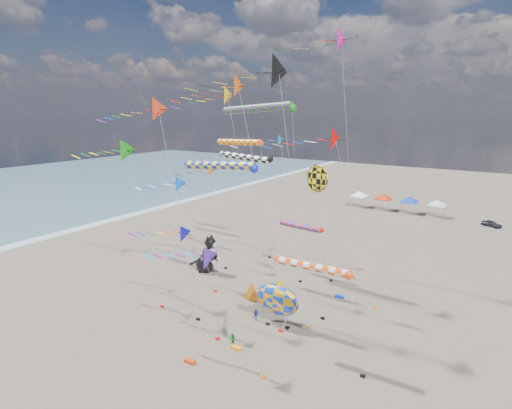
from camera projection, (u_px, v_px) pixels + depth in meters
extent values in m
plane|color=brown|center=(173.00, 365.00, 31.19)|extent=(260.00, 260.00, 0.00)
cone|color=orange|center=(213.00, 171.00, 48.40)|extent=(1.67, 1.79, 1.84)
cylinder|color=#B2B2B2|center=(220.00, 221.00, 49.36)|extent=(1.67, 0.02, 12.35)
cube|color=black|center=(226.00, 268.00, 50.30)|extent=(0.36, 0.24, 0.20)
cone|color=#0F07B8|center=(185.00, 233.00, 34.38)|extent=(1.58, 1.69, 1.74)
cylinder|color=#B2B2B2|center=(201.00, 287.00, 34.50)|extent=(3.40, 0.02, 9.08)
cube|color=black|center=(218.00, 339.00, 34.61)|extent=(0.36, 0.24, 0.20)
cone|color=#4D2290|center=(220.00, 255.00, 29.63)|extent=(1.85, 1.98, 2.04)
cylinder|color=#B2B2B2|center=(241.00, 317.00, 29.65)|extent=(3.74, 0.02, 8.91)
cube|color=black|center=(262.00, 377.00, 29.64)|extent=(0.36, 0.24, 0.20)
cone|color=red|center=(170.00, 109.00, 34.72)|extent=(2.14, 2.29, 2.36)
cylinder|color=#B2B2B2|center=(185.00, 219.00, 36.31)|extent=(2.37, 0.02, 19.56)
cube|color=black|center=(198.00, 319.00, 37.88)|extent=(0.36, 0.24, 0.20)
cone|color=#ED550F|center=(252.00, 85.00, 33.56)|extent=(2.03, 2.17, 2.24)
cylinder|color=#B2B2B2|center=(271.00, 212.00, 34.99)|extent=(3.80, 0.02, 21.48)
cube|color=black|center=(287.00, 327.00, 36.39)|extent=(0.36, 0.24, 0.20)
cone|color=gold|center=(237.00, 95.00, 41.10)|extent=(2.02, 2.17, 2.23)
cylinder|color=#B2B2B2|center=(249.00, 196.00, 42.69)|extent=(2.96, 0.02, 20.97)
cube|color=black|center=(260.00, 289.00, 44.25)|extent=(0.36, 0.24, 0.20)
cone|color=#0A71C3|center=(285.00, 140.00, 50.85)|extent=(1.59, 1.71, 1.76)
cylinder|color=#B2B2B2|center=(291.00, 201.00, 52.11)|extent=(2.00, 0.02, 15.75)
cube|color=black|center=(296.00, 259.00, 53.34)|extent=(0.36, 0.24, 0.20)
cone|color=#DB138E|center=(342.00, 38.00, 42.96)|extent=(2.64, 2.83, 2.92)
cylinder|color=#B2B2B2|center=(348.00, 164.00, 45.21)|extent=(3.04, 0.02, 27.00)
cube|color=black|center=(355.00, 277.00, 47.43)|extent=(0.36, 0.24, 0.20)
cone|color=black|center=(283.00, 72.00, 33.01)|extent=(2.91, 3.12, 3.21)
cylinder|color=#B2B2B2|center=(297.00, 206.00, 34.75)|extent=(3.10, 0.02, 22.54)
cube|color=black|center=(309.00, 327.00, 36.45)|extent=(0.36, 0.24, 0.20)
cone|color=#E10302|center=(348.00, 140.00, 38.36)|extent=(2.51, 2.68, 2.77)
cylinder|color=#B2B2B2|center=(362.00, 226.00, 39.20)|extent=(3.93, 0.02, 16.63)
cube|color=black|center=(376.00, 308.00, 40.02)|extent=(0.36, 0.24, 0.20)
cone|color=#178816|center=(132.00, 152.00, 38.43)|extent=(2.36, 2.53, 2.60)
cylinder|color=#B2B2B2|center=(148.00, 231.00, 39.41)|extent=(2.95, 0.02, 15.53)
cube|color=black|center=(162.00, 306.00, 40.36)|extent=(0.36, 0.24, 0.20)
cone|color=blue|center=(192.00, 186.00, 42.79)|extent=(1.82, 1.95, 2.01)
cylinder|color=#B2B2B2|center=(204.00, 239.00, 43.31)|extent=(2.98, 0.02, 11.57)
cube|color=black|center=(216.00, 291.00, 43.80)|extent=(0.36, 0.24, 0.20)
cylinder|color=#E84E10|center=(310.00, 266.00, 30.39)|extent=(6.11, 0.64, 0.64)
sphere|color=#E84E10|center=(349.00, 275.00, 28.76)|extent=(0.67, 0.67, 0.67)
cylinder|color=#B2B2B2|center=(356.00, 327.00, 29.24)|extent=(1.52, 0.02, 7.81)
cube|color=black|center=(363.00, 376.00, 29.70)|extent=(0.36, 0.24, 0.20)
cylinder|color=black|center=(244.00, 157.00, 43.98)|extent=(6.56, 0.70, 0.70)
sphere|color=black|center=(270.00, 159.00, 42.22)|extent=(0.73, 0.73, 0.73)
cylinder|color=#B2B2B2|center=(275.00, 226.00, 43.46)|extent=(1.52, 0.02, 14.42)
cube|color=black|center=(280.00, 288.00, 44.67)|extent=(0.36, 0.24, 0.20)
cylinder|color=red|center=(300.00, 226.00, 47.48)|extent=(5.40, 0.68, 0.68)
sphere|color=red|center=(321.00, 230.00, 46.04)|extent=(0.71, 0.71, 0.71)
cylinder|color=#B2B2B2|center=(326.00, 256.00, 46.32)|extent=(1.52, 0.02, 6.01)
cube|color=black|center=(331.00, 280.00, 46.57)|extent=(0.36, 0.24, 0.20)
cylinder|color=#121FB9|center=(218.00, 165.00, 36.67)|extent=(7.89, 0.76, 0.76)
sphere|color=#121FB9|center=(254.00, 169.00, 34.56)|extent=(0.79, 0.79, 0.79)
cylinder|color=#B2B2B2|center=(261.00, 249.00, 35.80)|extent=(1.52, 0.02, 14.50)
cube|color=black|center=(268.00, 324.00, 37.02)|extent=(0.36, 0.24, 0.20)
cylinder|color=#FF4015|center=(239.00, 142.00, 53.16)|extent=(6.84, 0.82, 0.82)
sphere|color=#FF4015|center=(260.00, 143.00, 51.33)|extent=(0.86, 0.86, 0.86)
cylinder|color=#B2B2B2|center=(265.00, 202.00, 52.67)|extent=(1.52, 0.02, 15.35)
cube|color=black|center=(269.00, 257.00, 53.99)|extent=(0.36, 0.24, 0.20)
cylinder|color=#178018|center=(256.00, 108.00, 45.14)|extent=(9.16, 0.90, 0.90)
sphere|color=#178018|center=(292.00, 108.00, 42.70)|extent=(0.95, 0.95, 0.95)
cylinder|color=#B2B2B2|center=(296.00, 199.00, 44.53)|extent=(1.52, 0.02, 19.70)
cube|color=black|center=(300.00, 281.00, 46.33)|extent=(0.36, 0.24, 0.20)
ellipsoid|color=yellow|center=(317.00, 179.00, 37.79)|extent=(2.20, 0.40, 2.64)
cone|color=yellow|center=(303.00, 177.00, 38.59)|extent=(0.12, 1.80, 1.80)
cylinder|color=#B2B2B2|center=(320.00, 249.00, 37.92)|extent=(2.03, 2.03, 13.13)
cube|color=black|center=(323.00, 318.00, 38.04)|extent=(0.36, 0.24, 0.20)
ellipsoid|color=blue|center=(277.00, 299.00, 36.64)|extent=(4.67, 2.53, 2.95)
cone|color=orange|center=(254.00, 293.00, 38.01)|extent=(2.15, 0.50, 2.16)
cone|color=yellow|center=(279.00, 285.00, 36.20)|extent=(1.57, 0.38, 1.57)
cylinder|color=#B2B2B2|center=(285.00, 320.00, 35.99)|extent=(0.23, 1.04, 2.00)
cube|color=red|center=(281.00, 331.00, 35.83)|extent=(0.36, 0.24, 0.20)
imported|color=slate|center=(225.00, 328.00, 34.84)|extent=(0.66, 0.44, 1.78)
imported|color=#1F7024|center=(233.00, 339.00, 33.76)|extent=(0.55, 0.45, 1.03)
imported|color=navy|center=(256.00, 314.00, 37.79)|extent=(0.70, 0.58, 1.13)
cube|color=blue|center=(340.00, 297.00, 42.38)|extent=(0.90, 0.44, 0.30)
cube|color=black|center=(254.00, 300.00, 41.64)|extent=(0.90, 0.44, 0.30)
cube|color=orange|center=(237.00, 348.00, 33.11)|extent=(0.90, 0.44, 0.30)
cube|color=#CA3B0E|center=(190.00, 361.00, 31.39)|extent=(0.90, 0.44, 0.30)
cube|color=white|center=(359.00, 196.00, 82.73)|extent=(3.00, 3.00, 0.15)
pyramid|color=white|center=(359.00, 191.00, 82.49)|extent=(4.20, 4.20, 1.00)
cylinder|color=#999999|center=(351.00, 202.00, 82.63)|extent=(0.08, 0.08, 2.20)
cylinder|color=#999999|center=(363.00, 203.00, 81.24)|extent=(0.08, 0.08, 2.20)
cylinder|color=#999999|center=(355.00, 200.00, 84.74)|extent=(0.08, 0.08, 2.20)
cylinder|color=#999999|center=(367.00, 201.00, 83.35)|extent=(0.08, 0.08, 2.20)
cube|color=red|center=(383.00, 199.00, 80.06)|extent=(3.00, 3.00, 0.15)
pyramid|color=red|center=(384.00, 194.00, 79.82)|extent=(4.20, 4.20, 1.00)
cylinder|color=#999999|center=(374.00, 205.00, 79.95)|extent=(0.08, 0.08, 2.20)
cylinder|color=#999999|center=(388.00, 207.00, 78.56)|extent=(0.08, 0.08, 2.20)
cylinder|color=#999999|center=(378.00, 202.00, 82.07)|extent=(0.08, 0.08, 2.20)
cylinder|color=#999999|center=(391.00, 204.00, 80.68)|extent=(0.08, 0.08, 2.20)
cube|color=blue|center=(409.00, 202.00, 77.38)|extent=(3.00, 3.00, 0.15)
pyramid|color=blue|center=(410.00, 197.00, 77.14)|extent=(4.20, 4.20, 1.00)
cylinder|color=#999999|center=(400.00, 208.00, 77.28)|extent=(0.08, 0.08, 2.20)
cylinder|color=#999999|center=(414.00, 210.00, 75.89)|extent=(0.08, 0.08, 2.20)
cylinder|color=#999999|center=(403.00, 206.00, 79.40)|extent=(0.08, 0.08, 2.20)
cylinder|color=#999999|center=(417.00, 207.00, 78.01)|extent=(0.08, 0.08, 2.20)
cube|color=silver|center=(437.00, 205.00, 74.71)|extent=(3.00, 3.00, 0.15)
pyramid|color=silver|center=(438.00, 200.00, 74.47)|extent=(4.20, 4.20, 1.00)
cylinder|color=#999999|center=(428.00, 212.00, 74.61)|extent=(0.08, 0.08, 2.20)
cylinder|color=#999999|center=(443.00, 213.00, 73.22)|extent=(0.08, 0.08, 2.20)
cylinder|color=#999999|center=(430.00, 209.00, 76.72)|extent=(0.08, 0.08, 2.20)
cylinder|color=#999999|center=(445.00, 211.00, 75.33)|extent=(0.08, 0.08, 2.20)
imported|color=#26262D|center=(492.00, 224.00, 68.54)|extent=(3.44, 2.49, 1.09)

